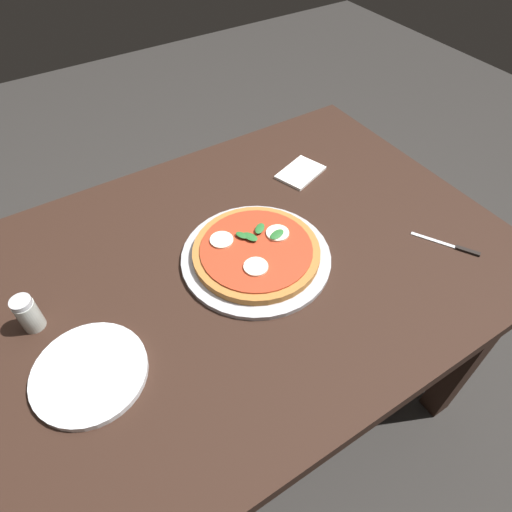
{
  "coord_description": "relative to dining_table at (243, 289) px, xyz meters",
  "views": [
    {
      "loc": [
        -0.34,
        -0.6,
        1.52
      ],
      "look_at": [
        0.03,
        -0.01,
        0.76
      ],
      "focal_mm": 30.88,
      "sensor_mm": 36.0,
      "label": 1
    }
  ],
  "objects": [
    {
      "name": "ground_plane",
      "position": [
        0.0,
        0.0,
        -0.64
      ],
      "size": [
        6.0,
        6.0,
        0.0
      ],
      "primitive_type": "plane",
      "color": "#2D2B28"
    },
    {
      "name": "dining_table",
      "position": [
        0.0,
        0.0,
        0.0
      ],
      "size": [
        1.27,
        0.9,
        0.75
      ],
      "color": "black",
      "rests_on": "ground_plane"
    },
    {
      "name": "serving_tray",
      "position": [
        0.03,
        -0.01,
        0.11
      ],
      "size": [
        0.35,
        0.35,
        0.01
      ],
      "primitive_type": "cylinder",
      "color": "#B2B2B7",
      "rests_on": "dining_table"
    },
    {
      "name": "pizza",
      "position": [
        0.03,
        -0.01,
        0.13
      ],
      "size": [
        0.3,
        0.3,
        0.03
      ],
      "color": "#B27033",
      "rests_on": "serving_tray"
    },
    {
      "name": "plate_white",
      "position": [
        -0.39,
        -0.1,
        0.11
      ],
      "size": [
        0.22,
        0.22,
        0.01
      ],
      "primitive_type": "cylinder",
      "color": "white",
      "rests_on": "dining_table"
    },
    {
      "name": "napkin",
      "position": [
        0.31,
        0.19,
        0.11
      ],
      "size": [
        0.15,
        0.13,
        0.01
      ],
      "primitive_type": "cube",
      "rotation": [
        0.0,
        0.0,
        0.33
      ],
      "color": "white",
      "rests_on": "dining_table"
    },
    {
      "name": "knife",
      "position": [
        0.45,
        -0.24,
        0.11
      ],
      "size": [
        0.09,
        0.15,
        0.01
      ],
      "color": "black",
      "rests_on": "dining_table"
    },
    {
      "name": "pepper_shaker",
      "position": [
        -0.45,
        0.07,
        0.15
      ],
      "size": [
        0.04,
        0.04,
        0.08
      ],
      "color": "#B2B7AD",
      "rests_on": "dining_table"
    }
  ]
}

